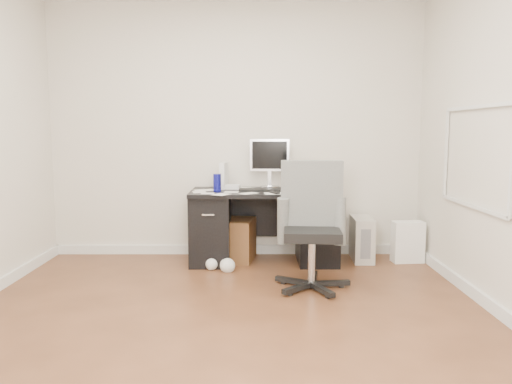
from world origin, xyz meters
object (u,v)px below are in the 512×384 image
pc_tower (362,239)px  office_chair (312,226)px  wicker_basket (232,240)px  keyboard (260,190)px  lcd_monitor (270,163)px  desk (264,224)px

pc_tower → office_chair: bearing=-121.2°
wicker_basket → keyboard: bearing=-24.3°
lcd_monitor → office_chair: (0.33, -1.14, -0.47)m
desk → lcd_monitor: (0.06, 0.25, 0.62)m
desk → office_chair: size_ratio=1.36×
office_chair → keyboard: bearing=121.4°
keyboard → office_chair: bearing=-59.2°
keyboard → pc_tower: keyboard is taller
lcd_monitor → keyboard: 0.41m
desk → wicker_basket: size_ratio=3.43×
lcd_monitor → office_chair: size_ratio=0.48×
lcd_monitor → pc_tower: bearing=-6.6°
desk → keyboard: size_ratio=3.58×
keyboard → office_chair: (0.44, -0.84, -0.21)m
office_chair → wicker_basket: (-0.73, 0.97, -0.33)m
keyboard → office_chair: 0.97m
wicker_basket → lcd_monitor: bearing=23.0°
desk → wicker_basket: 0.39m
office_chair → pc_tower: size_ratio=2.41×
desk → lcd_monitor: 0.67m
desk → office_chair: office_chair is taller
keyboard → wicker_basket: 0.63m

